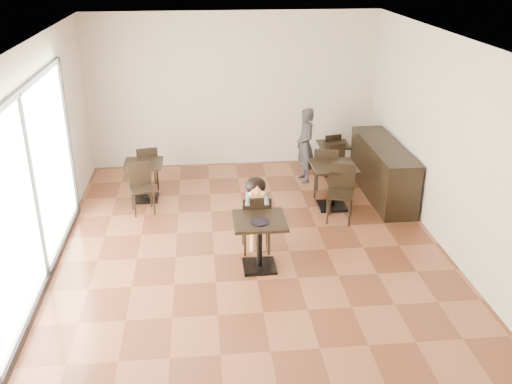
{
  "coord_description": "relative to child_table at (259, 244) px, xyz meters",
  "views": [
    {
      "loc": [
        -0.71,
        -7.67,
        4.37
      ],
      "look_at": [
        0.07,
        0.06,
        1.0
      ],
      "focal_mm": 40.0,
      "sensor_mm": 36.0,
      "label": 1
    }
  ],
  "objects": [
    {
      "name": "chair_back_b",
      "position": [
        1.91,
        3.05,
        -0.0
      ],
      "size": [
        0.41,
        0.41,
        0.78
      ],
      "primitive_type": null,
      "rotation": [
        0.0,
        0.0,
        0.17
      ],
      "color": "black",
      "rests_on": "floor"
    },
    {
      "name": "service_counter",
      "position": [
        2.58,
        2.44,
        0.1
      ],
      "size": [
        0.6,
        2.4,
        1.0
      ],
      "primitive_type": "cube",
      "color": "black",
      "rests_on": "floor"
    },
    {
      "name": "floor",
      "position": [
        -0.07,
        0.44,
        -0.4
      ],
      "size": [
        6.0,
        8.0,
        0.01
      ],
      "primitive_type": "cube",
      "color": "brown",
      "rests_on": "ground"
    },
    {
      "name": "chair_mid_a",
      "position": [
        1.53,
        2.53,
        0.09
      ],
      "size": [
        0.55,
        0.55,
        0.98
      ],
      "primitive_type": null,
      "rotation": [
        0.0,
        0.0,
        2.82
      ],
      "color": "black",
      "rests_on": "floor"
    },
    {
      "name": "wall_right",
      "position": [
        2.93,
        0.44,
        1.2
      ],
      "size": [
        0.01,
        8.0,
        3.2
      ],
      "primitive_type": "cube",
      "color": "beige",
      "rests_on": "floor"
    },
    {
      "name": "wall_front",
      "position": [
        -0.07,
        -3.56,
        1.2
      ],
      "size": [
        6.0,
        0.01,
        3.2
      ],
      "primitive_type": "cube",
      "color": "beige",
      "rests_on": "floor"
    },
    {
      "name": "chair_left_a",
      "position": [
        -1.85,
        3.21,
        0.04
      ],
      "size": [
        0.48,
        0.48,
        0.88
      ],
      "primitive_type": null,
      "rotation": [
        0.0,
        0.0,
        3.37
      ],
      "color": "black",
      "rests_on": "floor"
    },
    {
      "name": "chair_mid_b",
      "position": [
        1.53,
        1.43,
        0.09
      ],
      "size": [
        0.55,
        0.55,
        0.98
      ],
      "primitive_type": null,
      "rotation": [
        0.0,
        0.0,
        -0.32
      ],
      "color": "black",
      "rests_on": "floor"
    },
    {
      "name": "adult_patron",
      "position": [
        1.26,
        3.3,
        0.35
      ],
      "size": [
        0.44,
        0.6,
        1.49
      ],
      "primitive_type": "imported",
      "rotation": [
        0.0,
        0.0,
        -1.4
      ],
      "color": "#323236",
      "rests_on": "floor"
    },
    {
      "name": "ceiling",
      "position": [
        -0.07,
        0.44,
        2.8
      ],
      "size": [
        6.0,
        8.0,
        0.01
      ],
      "primitive_type": "cube",
      "color": "silver",
      "rests_on": "floor"
    },
    {
      "name": "storefront_window",
      "position": [
        -3.04,
        -0.06,
        1.0
      ],
      "size": [
        0.04,
        4.5,
        2.6
      ],
      "primitive_type": "cube",
      "color": "white",
      "rests_on": "floor"
    },
    {
      "name": "cafe_table_mid",
      "position": [
        1.53,
        1.98,
        0.01
      ],
      "size": [
        0.97,
        0.97,
        0.81
      ],
      "primitive_type": null,
      "rotation": [
        0.0,
        0.0,
        -0.32
      ],
      "color": "black",
      "rests_on": "floor"
    },
    {
      "name": "cafe_table_left",
      "position": [
        -1.85,
        2.66,
        -0.03
      ],
      "size": [
        0.83,
        0.83,
        0.73
      ],
      "primitive_type": null,
      "rotation": [
        0.0,
        0.0,
        0.23
      ],
      "color": "black",
      "rests_on": "floor"
    },
    {
      "name": "plate",
      "position": [
        0.0,
        -0.1,
        0.4
      ],
      "size": [
        0.27,
        0.27,
        0.02
      ],
      "primitive_type": "cylinder",
      "color": "black",
      "rests_on": "child_table"
    },
    {
      "name": "wall_back",
      "position": [
        -0.07,
        4.44,
        1.2
      ],
      "size": [
        6.0,
        0.01,
        3.2
      ],
      "primitive_type": "cube",
      "color": "beige",
      "rests_on": "floor"
    },
    {
      "name": "wall_left",
      "position": [
        -3.07,
        0.44,
        1.2
      ],
      "size": [
        0.01,
        8.0,
        3.2
      ],
      "primitive_type": "cube",
      "color": "beige",
      "rests_on": "floor"
    },
    {
      "name": "child_chair",
      "position": [
        -0.0,
        0.55,
        0.08
      ],
      "size": [
        0.43,
        0.43,
        0.95
      ],
      "primitive_type": null,
      "rotation": [
        0.0,
        0.0,
        3.14
      ],
      "color": "black",
      "rests_on": "floor"
    },
    {
      "name": "chair_back_a",
      "position": [
        1.91,
        3.94,
        -0.0
      ],
      "size": [
        0.41,
        0.41,
        0.78
      ],
      "primitive_type": null,
      "rotation": [
        0.0,
        0.0,
        3.31
      ],
      "color": "black",
      "rests_on": "floor"
    },
    {
      "name": "child",
      "position": [
        0.0,
        0.55,
        0.2
      ],
      "size": [
        0.43,
        0.6,
        1.2
      ],
      "primitive_type": null,
      "color": "slate",
      "rests_on": "child_chair"
    },
    {
      "name": "pizza_slice",
      "position": [
        0.0,
        0.36,
        0.64
      ],
      "size": [
        0.28,
        0.21,
        0.06
      ],
      "primitive_type": null,
      "color": "#EECB7A",
      "rests_on": "child"
    },
    {
      "name": "chair_left_b",
      "position": [
        -1.85,
        2.11,
        0.04
      ],
      "size": [
        0.48,
        0.48,
        0.88
      ],
      "primitive_type": null,
      "rotation": [
        0.0,
        0.0,
        0.23
      ],
      "color": "black",
      "rests_on": "floor"
    },
    {
      "name": "cafe_table_back",
      "position": [
        1.91,
        3.6,
        -0.07
      ],
      "size": [
        0.71,
        0.71,
        0.65
      ],
      "primitive_type": null,
      "rotation": [
        0.0,
        0.0,
        0.17
      ],
      "color": "black",
      "rests_on": "floor"
    },
    {
      "name": "child_table",
      "position": [
        0.0,
        0.0,
        0.0
      ],
      "size": [
        0.75,
        0.75,
        0.79
      ],
      "primitive_type": null,
      "color": "black",
      "rests_on": "floor"
    }
  ]
}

